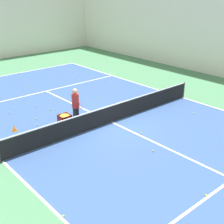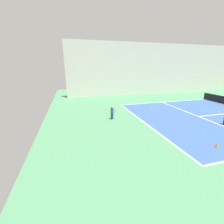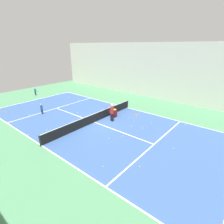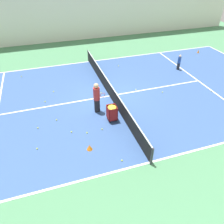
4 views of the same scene
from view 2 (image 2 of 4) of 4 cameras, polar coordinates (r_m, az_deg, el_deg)
name	(u,v)px [view 2 (image 2 of 4)]	position (r m, az deg, el deg)	size (l,w,h in m)	color
line_baseline_near	(144,122)	(12.46, 12.13, -3.85)	(11.55, 0.10, 0.00)	white
line_sideline_left	(204,99)	(24.23, 31.74, 4.17)	(0.10, 24.16, 0.00)	white
line_service_near	(199,116)	(15.66, 30.11, -1.49)	(11.55, 0.10, 0.00)	white
hall_enclosure_left	(178,69)	(28.24, 23.98, 14.70)	(0.15, 36.37, 7.73)	silver
player_near_baseline	(112,112)	(12.69, 0.04, 0.13)	(0.39, 0.54, 1.18)	#2D3351
training_cone_0	(217,145)	(10.43, 35.04, -10.20)	(0.18, 0.18, 0.30)	orange
tennis_ball_2	(187,111)	(16.76, 26.60, 0.25)	(0.07, 0.07, 0.07)	yellow
tennis_ball_3	(178,101)	(21.22, 23.89, 3.85)	(0.07, 0.07, 0.07)	yellow
tennis_ball_4	(167,106)	(18.23, 20.14, 2.28)	(0.07, 0.07, 0.07)	yellow
tennis_ball_5	(151,107)	(16.91, 14.75, 1.67)	(0.07, 0.07, 0.07)	yellow
tennis_ball_7	(149,117)	(13.70, 13.91, -1.90)	(0.07, 0.07, 0.07)	yellow
tennis_ball_14	(220,111)	(18.45, 35.79, 0.21)	(0.07, 0.07, 0.07)	yellow
tennis_ball_18	(214,99)	(24.76, 34.28, 4.05)	(0.07, 0.07, 0.07)	yellow
tennis_ball_19	(123,109)	(15.70, 4.30, 1.02)	(0.07, 0.07, 0.07)	yellow
tennis_ball_20	(169,125)	(12.36, 20.97, -4.66)	(0.07, 0.07, 0.07)	yellow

